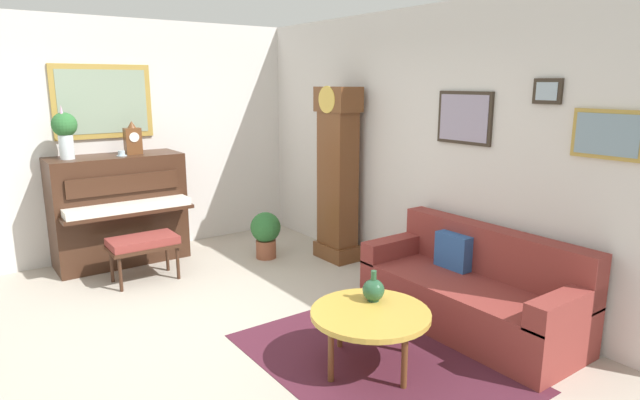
% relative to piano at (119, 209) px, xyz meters
% --- Properties ---
extents(ground_plane, '(6.40, 6.00, 0.10)m').
position_rel_piano_xyz_m(ground_plane, '(2.23, 0.02, -0.68)').
color(ground_plane, '#B2A899').
extents(wall_left, '(0.13, 4.90, 2.80)m').
position_rel_piano_xyz_m(wall_left, '(-0.37, 0.01, 0.78)').
color(wall_left, silver).
rests_on(wall_left, ground_plane).
extents(wall_back, '(5.30, 0.13, 2.80)m').
position_rel_piano_xyz_m(wall_back, '(2.25, 2.41, 0.77)').
color(wall_back, silver).
rests_on(wall_back, ground_plane).
extents(area_rug, '(2.10, 1.50, 0.01)m').
position_rel_piano_xyz_m(area_rug, '(3.47, 0.89, -0.63)').
color(area_rug, '#4C1E2D').
rests_on(area_rug, ground_plane).
extents(piano, '(0.87, 1.44, 1.26)m').
position_rel_piano_xyz_m(piano, '(0.00, 0.00, 0.00)').
color(piano, '#3D2316').
rests_on(piano, ground_plane).
extents(piano_bench, '(0.42, 0.70, 0.48)m').
position_rel_piano_xyz_m(piano_bench, '(0.77, 0.02, -0.23)').
color(piano_bench, '#3D2316').
rests_on(piano_bench, ground_plane).
extents(grandfather_clock, '(0.52, 0.34, 2.03)m').
position_rel_piano_xyz_m(grandfather_clock, '(1.38, 2.12, 0.33)').
color(grandfather_clock, brown).
rests_on(grandfather_clock, ground_plane).
extents(couch, '(1.90, 0.80, 0.84)m').
position_rel_piano_xyz_m(couch, '(3.48, 1.97, -0.32)').
color(couch, maroon).
rests_on(couch, ground_plane).
extents(coffee_table, '(0.88, 0.88, 0.44)m').
position_rel_piano_xyz_m(coffee_table, '(3.49, 0.81, -0.23)').
color(coffee_table, gold).
rests_on(coffee_table, ground_plane).
extents(mantel_clock, '(0.13, 0.18, 0.38)m').
position_rel_piano_xyz_m(mantel_clock, '(0.00, 0.21, 0.80)').
color(mantel_clock, brown).
rests_on(mantel_clock, piano).
extents(flower_vase, '(0.26, 0.26, 0.58)m').
position_rel_piano_xyz_m(flower_vase, '(0.00, -0.49, 0.94)').
color(flower_vase, silver).
rests_on(flower_vase, piano).
extents(teacup, '(0.12, 0.12, 0.06)m').
position_rel_piano_xyz_m(teacup, '(0.08, 0.06, 0.65)').
color(teacup, '#ADC6D6').
rests_on(teacup, piano).
extents(green_jug, '(0.17, 0.17, 0.24)m').
position_rel_piano_xyz_m(green_jug, '(3.35, 0.95, -0.11)').
color(green_jug, '#234C33').
rests_on(green_jug, coffee_table).
extents(potted_plant, '(0.36, 0.36, 0.56)m').
position_rel_piano_xyz_m(potted_plant, '(0.87, 1.44, -0.31)').
color(potted_plant, '#935138').
rests_on(potted_plant, ground_plane).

